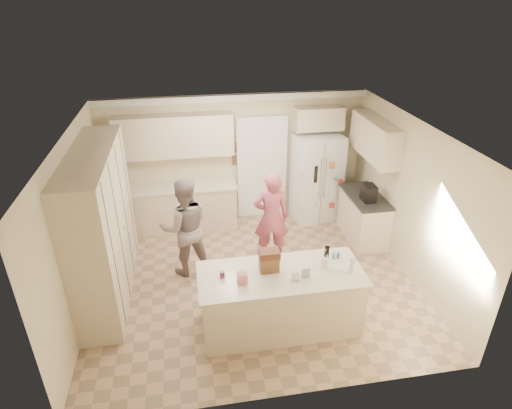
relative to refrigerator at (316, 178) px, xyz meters
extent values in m
cube|color=tan|center=(-1.63, -1.97, -0.91)|extent=(5.20, 4.60, 0.02)
cube|color=white|center=(-1.63, -1.97, 1.71)|extent=(5.20, 4.60, 0.02)
cube|color=beige|center=(-1.63, 0.34, 0.40)|extent=(5.20, 0.02, 2.60)
cube|color=beige|center=(-1.63, -4.28, 0.40)|extent=(5.20, 0.02, 2.60)
cube|color=beige|center=(-4.24, -1.97, 0.40)|extent=(0.02, 4.60, 2.60)
cube|color=beige|center=(0.98, -1.97, 0.40)|extent=(0.02, 4.60, 2.60)
cube|color=white|center=(-1.63, 0.29, 1.63)|extent=(5.20, 0.08, 0.12)
cube|color=beige|center=(-3.93, -1.77, 0.28)|extent=(0.60, 2.60, 2.35)
cube|color=beige|center=(-2.78, 0.03, -0.46)|extent=(2.20, 0.60, 0.88)
cube|color=beige|center=(-2.78, 0.02, 0.00)|extent=(2.24, 0.63, 0.04)
cube|color=beige|center=(-2.78, 0.16, 1.00)|extent=(2.20, 0.35, 0.80)
cube|color=black|center=(-1.08, 0.31, 0.15)|extent=(0.90, 0.06, 2.10)
cube|color=white|center=(-1.08, 0.28, 0.15)|extent=(1.02, 0.03, 2.22)
cube|color=brown|center=(-1.61, 0.30, 0.65)|extent=(0.15, 0.02, 0.20)
cube|color=brown|center=(-1.61, 0.30, 0.38)|extent=(0.15, 0.02, 0.20)
cube|color=white|center=(0.00, 0.00, 0.00)|extent=(0.99, 0.82, 1.80)
cube|color=gray|center=(0.00, -0.35, 0.00)|extent=(0.02, 0.02, 1.78)
cube|color=black|center=(-0.22, -0.37, 0.25)|extent=(0.22, 0.03, 0.35)
cylinder|color=silver|center=(-0.05, -0.37, 0.15)|extent=(0.02, 0.02, 0.85)
cylinder|color=silver|center=(0.05, -0.37, 0.15)|extent=(0.02, 0.02, 0.85)
cube|color=beige|center=(0.02, 0.16, 1.20)|extent=(0.95, 0.35, 0.45)
cube|color=beige|center=(0.67, -0.97, -0.46)|extent=(0.60, 1.20, 0.88)
cube|color=#2D2B28|center=(0.66, -0.97, 0.00)|extent=(0.63, 1.24, 0.04)
cube|color=beige|center=(0.79, -0.77, 1.05)|extent=(0.35, 1.50, 0.70)
cube|color=black|center=(0.62, -1.17, 0.17)|extent=(0.22, 0.28, 0.30)
cube|color=beige|center=(-1.43, -3.07, -0.46)|extent=(2.20, 0.90, 0.88)
cube|color=beige|center=(-1.43, -3.07, 0.00)|extent=(2.28, 0.96, 0.05)
cylinder|color=white|center=(-0.78, -3.02, 0.10)|extent=(0.13, 0.13, 0.15)
cube|color=#DF6D87|center=(-1.98, -3.17, 0.10)|extent=(0.13, 0.13, 0.14)
cone|color=white|center=(-1.98, -3.17, 0.20)|extent=(0.08, 0.08, 0.08)
cube|color=brown|center=(-1.58, -2.97, 0.14)|extent=(0.26, 0.18, 0.22)
cube|color=#592D1E|center=(-1.58, -2.97, 0.30)|extent=(0.28, 0.20, 0.10)
cylinder|color=#59263F|center=(-2.23, -3.02, 0.07)|extent=(0.07, 0.07, 0.09)
cube|color=white|center=(-1.28, -3.27, 0.11)|extent=(0.12, 0.06, 0.16)
cube|color=silver|center=(-1.13, -3.22, 0.11)|extent=(0.12, 0.05, 0.16)
cylinder|color=silver|center=(-0.48, -3.22, 0.14)|extent=(0.07, 0.07, 0.24)
cylinder|color=teal|center=(-0.61, -2.85, 0.07)|extent=(0.05, 0.05, 0.09)
cylinder|color=teal|center=(-0.54, -2.85, 0.07)|extent=(0.05, 0.05, 0.09)
imported|color=gray|center=(-2.70, -1.49, -0.03)|extent=(0.91, 0.75, 1.73)
imported|color=#BB4E60|center=(-1.22, -1.37, -0.06)|extent=(0.65, 0.47, 1.69)
camera|label=1|loc=(-2.57, -7.68, 3.55)|focal=30.00mm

